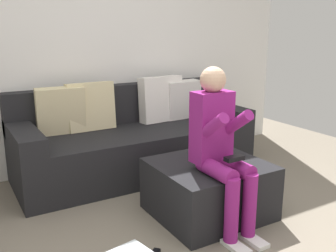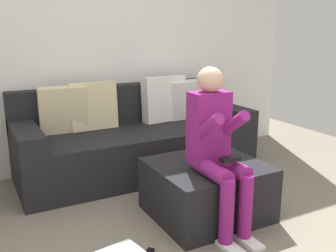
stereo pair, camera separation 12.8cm
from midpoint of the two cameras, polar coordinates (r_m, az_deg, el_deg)
wall_back at (r=4.04m, az=-12.81°, el=13.40°), size 4.86×0.10×2.77m
couch_sectional at (r=3.90m, az=-6.04°, el=-2.08°), size 2.33×0.88×0.94m
ottoman at (r=3.05m, az=4.88°, el=-9.28°), size 0.83×0.76×0.42m
person_seated at (r=2.71m, az=6.46°, el=-2.63°), size 0.28×0.61×1.17m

